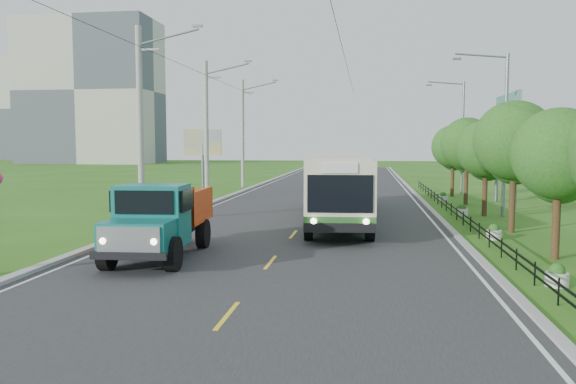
% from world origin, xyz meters
% --- Properties ---
extents(ground, '(240.00, 240.00, 0.00)m').
position_xyz_m(ground, '(0.00, 0.00, 0.00)').
color(ground, '#2C5915').
rests_on(ground, ground).
extents(road, '(14.00, 120.00, 0.02)m').
position_xyz_m(road, '(0.00, 20.00, 0.01)').
color(road, '#28282B').
rests_on(road, ground).
extents(curb_left, '(0.40, 120.00, 0.15)m').
position_xyz_m(curb_left, '(-7.20, 20.00, 0.07)').
color(curb_left, '#9E9E99').
rests_on(curb_left, ground).
extents(curb_right, '(0.30, 120.00, 0.10)m').
position_xyz_m(curb_right, '(7.15, 20.00, 0.05)').
color(curb_right, '#9E9E99').
rests_on(curb_right, ground).
extents(edge_line_left, '(0.12, 120.00, 0.00)m').
position_xyz_m(edge_line_left, '(-6.65, 20.00, 0.02)').
color(edge_line_left, silver).
rests_on(edge_line_left, road).
extents(edge_line_right, '(0.12, 120.00, 0.00)m').
position_xyz_m(edge_line_right, '(6.65, 20.00, 0.02)').
color(edge_line_right, silver).
rests_on(edge_line_right, road).
extents(centre_dash, '(0.12, 2.20, 0.00)m').
position_xyz_m(centre_dash, '(0.00, 0.00, 0.02)').
color(centre_dash, yellow).
rests_on(centre_dash, road).
extents(railing_right, '(0.04, 40.00, 0.60)m').
position_xyz_m(railing_right, '(8.00, 14.00, 0.30)').
color(railing_right, black).
rests_on(railing_right, ground).
extents(pole_near, '(3.51, 0.32, 10.00)m').
position_xyz_m(pole_near, '(-8.26, 9.00, 5.09)').
color(pole_near, gray).
rests_on(pole_near, ground).
extents(pole_mid, '(3.51, 0.32, 10.00)m').
position_xyz_m(pole_mid, '(-8.26, 21.00, 5.09)').
color(pole_mid, gray).
rests_on(pole_mid, ground).
extents(pole_far, '(3.51, 0.32, 10.00)m').
position_xyz_m(pole_far, '(-8.26, 33.00, 5.09)').
color(pole_far, gray).
rests_on(pole_far, ground).
extents(tree_second, '(3.18, 3.26, 5.30)m').
position_xyz_m(tree_second, '(9.86, 2.14, 3.52)').
color(tree_second, '#382314').
rests_on(tree_second, ground).
extents(tree_third, '(3.60, 3.62, 6.00)m').
position_xyz_m(tree_third, '(9.86, 8.14, 3.99)').
color(tree_third, '#382314').
rests_on(tree_third, ground).
extents(tree_fourth, '(3.24, 3.31, 5.40)m').
position_xyz_m(tree_fourth, '(9.86, 14.14, 3.59)').
color(tree_fourth, '#382314').
rests_on(tree_fourth, ground).
extents(tree_fifth, '(3.48, 3.52, 5.80)m').
position_xyz_m(tree_fifth, '(9.86, 20.14, 3.85)').
color(tree_fifth, '#382314').
rests_on(tree_fifth, ground).
extents(tree_back, '(3.30, 3.36, 5.50)m').
position_xyz_m(tree_back, '(9.86, 26.14, 3.65)').
color(tree_back, '#382314').
rests_on(tree_back, ground).
extents(streetlight_mid, '(3.02, 0.20, 9.07)m').
position_xyz_m(streetlight_mid, '(10.64, 14.00, 4.90)').
color(streetlight_mid, slate).
rests_on(streetlight_mid, ground).
extents(streetlight_far, '(3.02, 0.20, 9.07)m').
position_xyz_m(streetlight_far, '(10.64, 28.00, 4.90)').
color(streetlight_far, slate).
rests_on(streetlight_far, ground).
extents(planter_front, '(0.64, 0.64, 0.67)m').
position_xyz_m(planter_front, '(8.60, -2.00, 0.29)').
color(planter_front, silver).
rests_on(planter_front, ground).
extents(planter_near, '(0.64, 0.64, 0.67)m').
position_xyz_m(planter_near, '(8.60, 6.00, 0.29)').
color(planter_near, silver).
rests_on(planter_near, ground).
extents(planter_mid, '(0.64, 0.64, 0.67)m').
position_xyz_m(planter_mid, '(8.60, 14.00, 0.29)').
color(planter_mid, silver).
rests_on(planter_mid, ground).
extents(planter_far, '(0.64, 0.64, 0.67)m').
position_xyz_m(planter_far, '(8.60, 22.00, 0.29)').
color(planter_far, silver).
rests_on(planter_far, ground).
extents(billboard_left, '(3.00, 0.20, 5.20)m').
position_xyz_m(billboard_left, '(-9.50, 24.00, 3.87)').
color(billboard_left, slate).
rests_on(billboard_left, ground).
extents(billboard_right, '(0.24, 6.00, 7.30)m').
position_xyz_m(billboard_right, '(12.30, 20.00, 5.34)').
color(billboard_right, slate).
rests_on(billboard_right, ground).
extents(apartment_near, '(28.00, 14.00, 30.00)m').
position_xyz_m(apartment_near, '(-55.00, 95.00, 15.00)').
color(apartment_near, '#B7B2A3').
rests_on(apartment_near, ground).
extents(apartment_far, '(24.00, 14.00, 26.00)m').
position_xyz_m(apartment_far, '(-80.00, 120.00, 13.00)').
color(apartment_far, '#B7B2A3').
rests_on(apartment_far, ground).
extents(bus, '(3.91, 17.72, 3.39)m').
position_xyz_m(bus, '(1.66, 11.89, 2.04)').
color(bus, '#2A6227').
rests_on(bus, ground).
extents(dump_truck, '(2.80, 6.47, 2.66)m').
position_xyz_m(dump_truck, '(-4.03, 0.39, 1.51)').
color(dump_truck, '#116B66').
rests_on(dump_truck, ground).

